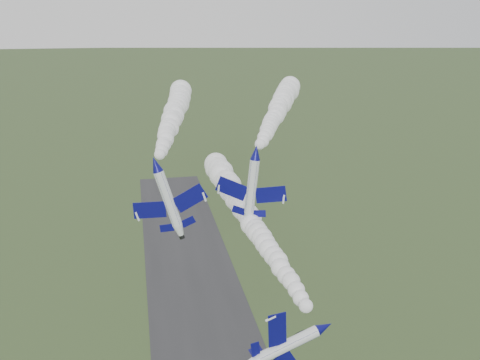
% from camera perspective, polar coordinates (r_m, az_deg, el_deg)
% --- Properties ---
extents(jet_lead, '(3.46, 11.57, 9.16)m').
position_cam_1_polar(jet_lead, '(65.50, 9.04, -15.26)').
color(jet_lead, white).
extents(smoke_trail_jet_lead, '(12.76, 57.22, 4.97)m').
position_cam_1_polar(smoke_trail_jet_lead, '(90.64, 0.89, -3.92)').
color(smoke_trail_jet_lead, white).
extents(jet_pair_left, '(11.54, 14.21, 4.46)m').
position_cam_1_polar(jet_pair_left, '(82.63, -9.01, 1.68)').
color(jet_pair_left, white).
extents(smoke_trail_jet_pair_left, '(15.88, 67.32, 5.83)m').
position_cam_1_polar(smoke_trail_jet_pair_left, '(118.34, -7.07, 6.93)').
color(smoke_trail_jet_pair_left, white).
extents(jet_pair_right, '(11.47, 13.27, 3.44)m').
position_cam_1_polar(jet_pair_right, '(84.18, 1.70, 2.96)').
color(jet_pair_right, white).
extents(smoke_trail_jet_pair_right, '(24.07, 52.73, 5.15)m').
position_cam_1_polar(smoke_trail_jet_pair_right, '(113.68, 4.09, 7.49)').
color(smoke_trail_jet_pair_right, white).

